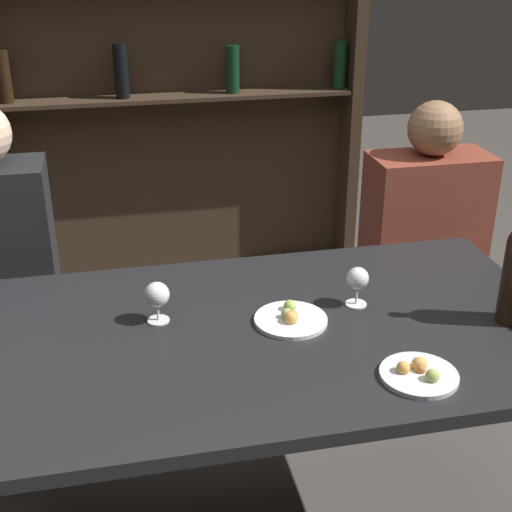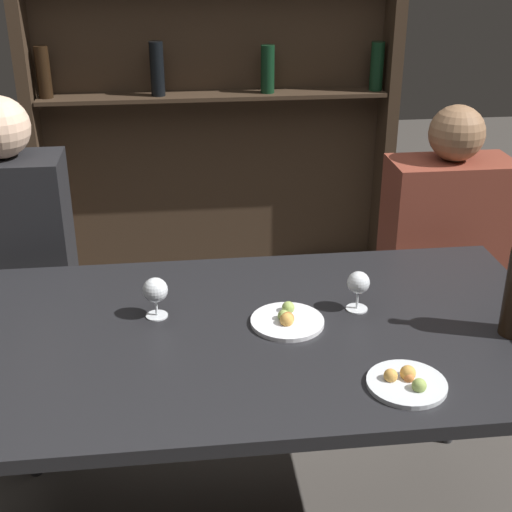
{
  "view_description": "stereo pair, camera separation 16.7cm",
  "coord_description": "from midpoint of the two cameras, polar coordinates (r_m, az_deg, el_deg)",
  "views": [
    {
      "loc": [
        -0.37,
        -1.58,
        1.72
      ],
      "look_at": [
        0.0,
        0.13,
        0.9
      ],
      "focal_mm": 50.0,
      "sensor_mm": 36.0,
      "label": 1
    },
    {
      "loc": [
        -0.2,
        -1.6,
        1.72
      ],
      "look_at": [
        0.0,
        0.13,
        0.9
      ],
      "focal_mm": 50.0,
      "sensor_mm": 36.0,
      "label": 2
    }
  ],
  "objects": [
    {
      "name": "food_plate_0",
      "position": [
        1.91,
        0.27,
        -5.07
      ],
      "size": [
        0.2,
        0.2,
        0.04
      ],
      "color": "white",
      "rests_on": "dining_table"
    },
    {
      "name": "food_plate_1",
      "position": [
        1.72,
        10.17,
        -9.32
      ],
      "size": [
        0.19,
        0.19,
        0.04
      ],
      "color": "silver",
      "rests_on": "dining_table"
    },
    {
      "name": "seated_person_right",
      "position": [
        2.72,
        11.28,
        -1.06
      ],
      "size": [
        0.42,
        0.22,
        1.18
      ],
      "color": "#26262B",
      "rests_on": "ground_plane"
    },
    {
      "name": "wine_glass_1",
      "position": [
        1.97,
        5.73,
        -1.96
      ],
      "size": [
        0.06,
        0.06,
        0.11
      ],
      "color": "silver",
      "rests_on": "dining_table"
    },
    {
      "name": "seated_person_left",
      "position": [
        2.54,
        -21.19,
        -3.23
      ],
      "size": [
        0.35,
        0.22,
        1.25
      ],
      "color": "#26262B",
      "rests_on": "ground_plane"
    },
    {
      "name": "wine_glass_0",
      "position": [
        1.91,
        -10.43,
        -3.2
      ],
      "size": [
        0.07,
        0.07,
        0.11
      ],
      "color": "silver",
      "rests_on": "dining_table"
    },
    {
      "name": "dining_table",
      "position": [
        1.91,
        -1.67,
        -7.3
      ],
      "size": [
        1.59,
        0.89,
        0.75
      ],
      "color": "black",
      "rests_on": "ground_plane"
    },
    {
      "name": "wine_rack_wall",
      "position": [
        3.62,
        -7.84,
        16.68
      ],
      "size": [
        1.85,
        0.21,
        2.37
      ],
      "color": "#38281C",
      "rests_on": "ground_plane"
    }
  ]
}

